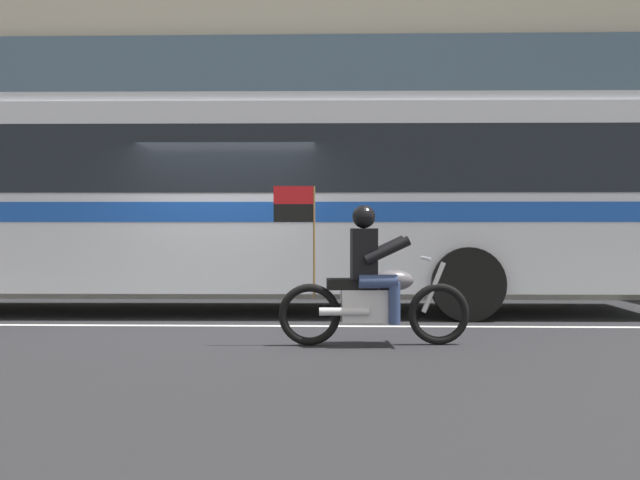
{
  "coord_description": "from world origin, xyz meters",
  "views": [
    {
      "loc": [
        1.64,
        -10.91,
        1.33
      ],
      "look_at": [
        1.34,
        -0.7,
        1.15
      ],
      "focal_mm": 43.77,
      "sensor_mm": 36.0,
      "label": 1
    }
  ],
  "objects": [
    {
      "name": "ground_plane",
      "position": [
        0.0,
        0.0,
        0.0
      ],
      "size": [
        60.0,
        60.0,
        0.0
      ],
      "primitive_type": "plane",
      "color": "black"
    },
    {
      "name": "sidewalk_curb",
      "position": [
        0.0,
        5.1,
        0.07
      ],
      "size": [
        28.0,
        3.8,
        0.15
      ],
      "primitive_type": "cube",
      "color": "#A39E93",
      "rests_on": "ground_plane"
    },
    {
      "name": "lane_center_stripe",
      "position": [
        0.0,
        -0.6,
        0.0
      ],
      "size": [
        26.6,
        0.14,
        0.01
      ],
      "primitive_type": "cube",
      "color": "silver",
      "rests_on": "ground_plane"
    },
    {
      "name": "transit_bus",
      "position": [
        -0.2,
        1.19,
        1.88
      ],
      "size": [
        13.1,
        2.75,
        3.22
      ],
      "color": "silver",
      "rests_on": "ground_plane"
    },
    {
      "name": "motorcycle_with_rider",
      "position": [
        1.97,
        -2.22,
        0.67
      ],
      "size": [
        2.19,
        0.64,
        1.78
      ],
      "color": "black",
      "rests_on": "ground_plane"
    },
    {
      "name": "fire_hydrant",
      "position": [
        1.43,
        4.38,
        0.52
      ],
      "size": [
        0.22,
        0.3,
        0.75
      ],
      "color": "#4C8C3F",
      "rests_on": "sidewalk_curb"
    }
  ]
}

